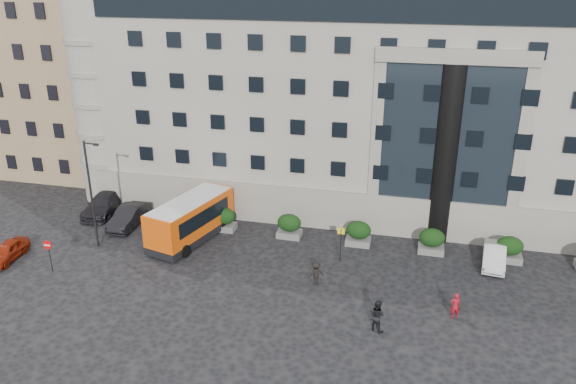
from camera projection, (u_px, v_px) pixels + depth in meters
The scene contains 23 objects.
ground at pixel (242, 288), 35.61m from camera, with size 120.00×120.00×0.00m, color black.
civic_building at pixel (378, 85), 50.74m from camera, with size 44.00×24.00×18.00m, color gray.
entrance_column at pixel (445, 156), 39.81m from camera, with size 1.80×1.80×13.00m, color black.
apartment_near at pixel (70, 65), 55.19m from camera, with size 14.00×14.00×20.00m, color #947356.
apartment_far at pixel (131, 34), 71.70m from camera, with size 13.00×13.00×22.00m, color #826C4C.
hedge_a at pixel (224, 219), 43.18m from camera, with size 1.80×1.26×1.84m.
hedge_b at pixel (289, 226), 42.03m from camera, with size 1.80×1.26×1.84m.
hedge_c at pixel (359, 233), 40.88m from camera, with size 1.80×1.26×1.84m.
hedge_d at pixel (432, 241), 39.73m from camera, with size 1.80×1.26×1.84m.
hedge_e at pixel (509, 249), 38.58m from camera, with size 1.80×1.26×1.84m.
street_lamp at pixel (91, 191), 39.32m from camera, with size 1.16×0.18×8.00m.
bus_stop_sign at pixel (341, 239), 38.26m from camera, with size 0.50×0.08×2.52m.
no_entry_sign at pixel (48, 250), 36.93m from camera, with size 0.64×0.16×2.32m.
minibus at pixel (191, 218), 41.33m from camera, with size 4.44×7.99×3.16m.
red_truck at pixel (133, 159), 55.48m from camera, with size 3.22×5.14×2.57m.
parked_car_a at pixel (7, 251), 38.86m from camera, with size 1.51×3.74×1.28m, color maroon.
parked_car_b at pixel (129, 216), 43.95m from camera, with size 1.65×4.73×1.56m, color black.
parked_car_c at pixel (103, 204), 46.18m from camera, with size 2.17×5.33×1.55m, color black.
parked_car_d at pixel (160, 179), 51.76m from camera, with size 2.57×5.58×1.55m, color black.
white_taxi at pixel (494, 256), 38.18m from camera, with size 1.44×4.14×1.37m, color silver.
pedestrian_a at pixel (455, 306), 32.33m from camera, with size 0.59×0.39×1.61m, color #A6101E.
pedestrian_b at pixel (377, 315), 31.17m from camera, with size 0.94×0.73×1.93m, color black.
pedestrian_c at pixel (316, 273), 35.78m from camera, with size 1.02×0.59×1.59m, color black.
Camera 1 is at (10.16, -29.17, 18.98)m, focal length 35.00 mm.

